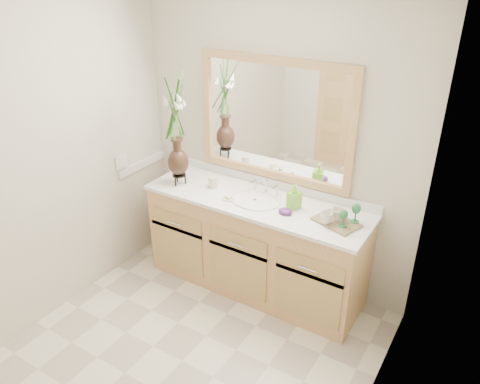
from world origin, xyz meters
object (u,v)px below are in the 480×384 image
Objects in this scene: tumbler at (213,182)px; tray at (336,222)px; flower_vase at (175,119)px; soap_bottle at (294,197)px.

tray is at bearing -0.77° from tumbler.
flower_vase is 4.83× the size of soap_bottle.
soap_bottle is 0.55× the size of tray.
tumbler is 0.30× the size of tray.
soap_bottle is at bearing 2.92° from tumbler.
tumbler is 1.09m from tray.
soap_bottle is (0.72, 0.04, 0.04)m from tumbler.
flower_vase reaches higher than soap_bottle.
soap_bottle is (1.00, 0.13, -0.48)m from flower_vase.
flower_vase is at bearing -158.04° from soap_bottle.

